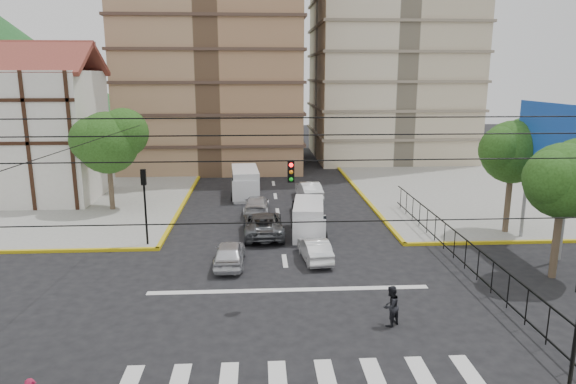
{
  "coord_description": "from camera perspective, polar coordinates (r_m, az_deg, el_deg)",
  "views": [
    {
      "loc": [
        -1.33,
        -20.84,
        9.72
      ],
      "look_at": [
        0.12,
        4.04,
        4.0
      ],
      "focal_mm": 32.0,
      "sensor_mm": 36.0,
      "label": 1
    }
  ],
  "objects": [
    {
      "name": "car_grey_mid_left",
      "position": [
        31.72,
        -2.79,
        -3.55
      ],
      "size": [
        2.57,
        5.3,
        1.45
      ],
      "primitive_type": "imported",
      "rotation": [
        0.0,
        0.0,
        3.17
      ],
      "color": "#53565B",
      "rests_on": "ground"
    },
    {
      "name": "traffic_light_hanging",
      "position": [
        19.23,
        0.7,
        1.48
      ],
      "size": [
        18.0,
        9.12,
        0.92
      ],
      "color": "black",
      "rests_on": "ground"
    },
    {
      "name": "crosswalk_stripes",
      "position": [
        17.78,
        1.6,
        -20.19
      ],
      "size": [
        12.0,
        2.4,
        0.01
      ],
      "primitive_type": "cube",
      "color": "silver",
      "rests_on": "ground"
    },
    {
      "name": "car_white_rear_right",
      "position": [
        40.87,
        2.32,
        0.2
      ],
      "size": [
        1.99,
        4.5,
        1.44
      ],
      "primitive_type": "imported",
      "rotation": [
        0.0,
        0.0,
        3.25
      ],
      "color": "white",
      "rests_on": "ground"
    },
    {
      "name": "tudor_building",
      "position": [
        44.72,
        -26.73,
        5.82
      ],
      "size": [
        10.8,
        8.05,
        12.23
      ],
      "color": "silver",
      "rests_on": "ground"
    },
    {
      "name": "tree_tudor",
      "position": [
        38.6,
        -19.29,
        5.51
      ],
      "size": [
        5.39,
        4.4,
        7.43
      ],
      "color": "#473828",
      "rests_on": "ground"
    },
    {
      "name": "pedestrian_crosswalk",
      "position": [
        21.06,
        11.34,
        -12.31
      ],
      "size": [
        1.02,
        0.99,
        1.65
      ],
      "primitive_type": "imported",
      "rotation": [
        0.0,
        0.0,
        3.83
      ],
      "color": "black",
      "rests_on": "ground"
    },
    {
      "name": "stop_line",
      "position": [
        24.12,
        0.12,
        -10.82
      ],
      "size": [
        13.0,
        0.4,
        0.01
      ],
      "primitive_type": "cube",
      "color": "silver",
      "rests_on": "ground"
    },
    {
      "name": "ground",
      "position": [
        23.03,
        0.3,
        -12.03
      ],
      "size": [
        160.0,
        160.0,
        0.0
      ],
      "primitive_type": "plane",
      "color": "black",
      "rests_on": "ground"
    },
    {
      "name": "car_silver_rear_left",
      "position": [
        36.82,
        -3.52,
        -1.4
      ],
      "size": [
        1.93,
        4.35,
        1.24
      ],
      "primitive_type": "imported",
      "rotation": [
        0.0,
        0.0,
        3.1
      ],
      "color": "silver",
      "rests_on": "ground"
    },
    {
      "name": "car_silver_front_left",
      "position": [
        26.99,
        -6.51,
        -6.77
      ],
      "size": [
        1.62,
        3.89,
        1.31
      ],
      "primitive_type": "imported",
      "rotation": [
        0.0,
        0.0,
        3.12
      ],
      "color": "silver",
      "rests_on": "ground"
    },
    {
      "name": "van_left_lane",
      "position": [
        41.47,
        -4.79,
        0.93
      ],
      "size": [
        2.35,
        5.27,
        2.32
      ],
      "rotation": [
        0.0,
        0.0,
        0.07
      ],
      "color": "silver",
      "rests_on": "ground"
    },
    {
      "name": "sidewalk_nw",
      "position": [
        45.93,
        -27.23,
        -0.65
      ],
      "size": [
        26.0,
        26.0,
        0.15
      ],
      "primitive_type": "cube",
      "color": "gray",
      "rests_on": "ground"
    },
    {
      "name": "tree_park_c",
      "position": [
        33.88,
        23.84,
        4.39
      ],
      "size": [
        4.65,
        3.8,
        7.25
      ],
      "color": "#473828",
      "rests_on": "ground"
    },
    {
      "name": "sidewalk_ne",
      "position": [
        47.07,
        23.7,
        0.0
      ],
      "size": [
        26.0,
        26.0,
        0.15
      ],
      "primitive_type": "cube",
      "color": "gray",
      "rests_on": "ground"
    },
    {
      "name": "tree_park_a",
      "position": [
        27.42,
        28.45,
        1.46
      ],
      "size": [
        4.41,
        3.6,
        6.83
      ],
      "color": "#473828",
      "rests_on": "ground"
    },
    {
      "name": "park_fence",
      "position": [
        29.04,
        17.88,
        -7.28
      ],
      "size": [
        0.1,
        22.5,
        1.66
      ],
      "primitive_type": null,
      "color": "black",
      "rests_on": "ground"
    },
    {
      "name": "car_white_front_right",
      "position": [
        27.61,
        3.0,
        -6.36
      ],
      "size": [
        1.67,
        3.81,
        1.22
      ],
      "primitive_type": "imported",
      "rotation": [
        0.0,
        0.0,
        3.25
      ],
      "color": "white",
      "rests_on": "ground"
    },
    {
      "name": "van_right_lane",
      "position": [
        31.59,
        2.33,
        -3.12
      ],
      "size": [
        2.28,
        4.7,
        2.04
      ],
      "rotation": [
        0.0,
        0.0,
        -0.12
      ],
      "color": "silver",
      "rests_on": "ground"
    },
    {
      "name": "car_darkgrey_mid_right",
      "position": [
        36.37,
        1.72,
        -1.51
      ],
      "size": [
        1.63,
        3.86,
        1.3
      ],
      "primitive_type": "imported",
      "rotation": [
        0.0,
        0.0,
        3.12
      ],
      "color": "#232326",
      "rests_on": "ground"
    },
    {
      "name": "billboard",
      "position": [
        31.35,
        27.02,
        4.71
      ],
      "size": [
        0.36,
        6.2,
        8.1
      ],
      "color": "slate",
      "rests_on": "ground"
    },
    {
      "name": "traffic_light_nw",
      "position": [
        30.09,
        -15.66,
        -0.24
      ],
      "size": [
        0.28,
        0.22,
        4.4
      ],
      "color": "black",
      "rests_on": "ground"
    }
  ]
}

